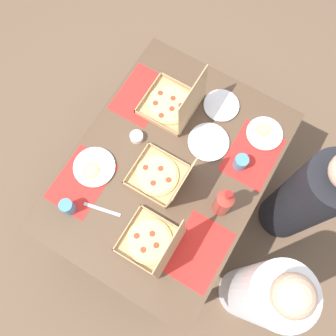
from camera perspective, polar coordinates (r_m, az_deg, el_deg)
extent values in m
plane|color=brown|center=(2.80, 0.00, -4.74)|extent=(6.00, 6.00, 0.00)
cylinder|color=#3F3328|center=(2.76, -1.50, 13.05)|extent=(0.07, 0.07, 0.72)
cylinder|color=#3F3328|center=(2.50, -17.03, -9.58)|extent=(0.07, 0.07, 0.72)
cylinder|color=#3F3328|center=(2.65, 15.82, 3.78)|extent=(0.07, 0.07, 0.72)
cylinder|color=#3F3328|center=(2.37, 1.83, -21.36)|extent=(0.07, 0.07, 0.72)
cube|color=brown|center=(2.09, 0.00, -0.13)|extent=(1.39, 1.04, 0.03)
cube|color=red|center=(2.27, -4.08, 11.12)|extent=(0.36, 0.26, 0.00)
cube|color=red|center=(2.11, -13.13, -2.04)|extent=(0.36, 0.26, 0.00)
cube|color=red|center=(2.16, 12.84, 2.01)|extent=(0.36, 0.26, 0.00)
cube|color=red|center=(1.99, 4.68, -12.66)|extent=(0.36, 0.26, 0.00)
cube|color=tan|center=(2.06, -1.71, -1.19)|extent=(0.27, 0.27, 0.01)
cube|color=tan|center=(2.08, 0.20, 1.99)|extent=(0.01, 0.27, 0.03)
cube|color=tan|center=(2.02, -3.71, -4.18)|extent=(0.01, 0.27, 0.03)
cube|color=tan|center=(2.07, -4.89, 0.77)|extent=(0.27, 0.01, 0.03)
cube|color=tan|center=(2.03, 1.52, -2.91)|extent=(0.27, 0.01, 0.03)
cylinder|color=#E0B76B|center=(2.05, -1.72, -1.12)|extent=(0.24, 0.24, 0.01)
cylinder|color=#EFD67F|center=(2.05, -1.72, -1.06)|extent=(0.22, 0.22, 0.00)
cylinder|color=red|center=(2.03, -2.29, -2.31)|extent=(0.03, 0.03, 0.00)
cylinder|color=red|center=(2.03, 0.10, -1.83)|extent=(0.03, 0.03, 0.00)
cylinder|color=red|center=(2.05, -1.13, -0.06)|extent=(0.03, 0.03, 0.00)
cylinder|color=red|center=(2.06, -3.46, 0.09)|extent=(0.03, 0.03, 0.00)
cube|color=tan|center=(1.88, 2.21, -2.04)|extent=(0.27, 0.04, 0.27)
cube|color=tan|center=(2.23, 0.22, 9.61)|extent=(0.30, 0.30, 0.01)
cube|color=tan|center=(2.27, 2.16, 12.63)|extent=(0.01, 0.30, 0.03)
cube|color=tan|center=(2.15, -1.79, 6.85)|extent=(0.01, 0.30, 0.03)
cube|color=tan|center=(2.25, -3.06, 11.51)|extent=(0.30, 0.01, 0.03)
cube|color=tan|center=(2.18, 3.57, 8.05)|extent=(0.30, 0.01, 0.03)
cylinder|color=#E0B76B|center=(2.22, 0.22, 9.71)|extent=(0.26, 0.26, 0.01)
cylinder|color=#EFD67F|center=(2.21, 0.22, 9.81)|extent=(0.24, 0.24, 0.00)
cylinder|color=red|center=(2.17, -1.05, 8.06)|extent=(0.03, 0.03, 0.00)
cylinder|color=red|center=(2.19, 0.59, 9.07)|extent=(0.03, 0.03, 0.00)
cylinder|color=red|center=(2.20, 2.01, 9.59)|extent=(0.03, 0.03, 0.00)
cylinder|color=red|center=(2.22, 0.78, 10.65)|extent=(0.03, 0.03, 0.00)
cylinder|color=red|center=(2.24, -1.19, 11.41)|extent=(0.03, 0.03, 0.00)
cylinder|color=red|center=(2.21, -1.94, 9.92)|extent=(0.03, 0.03, 0.00)
cube|color=tan|center=(2.03, 3.78, 10.13)|extent=(0.30, 0.02, 0.30)
cube|color=tan|center=(1.99, -2.89, -11.14)|extent=(0.28, 0.28, 0.01)
cube|color=tan|center=(1.99, -0.85, -7.76)|extent=(0.01, 0.28, 0.03)
cube|color=tan|center=(1.97, -5.05, -14.41)|extent=(0.01, 0.28, 0.03)
cube|color=tan|center=(1.99, -6.27, -9.05)|extent=(0.28, 0.01, 0.03)
cube|color=tan|center=(1.96, 0.53, -13.10)|extent=(0.28, 0.01, 0.03)
cylinder|color=#E0B76B|center=(1.98, -2.90, -11.11)|extent=(0.24, 0.24, 0.01)
cylinder|color=#EFD67F|center=(1.97, -2.91, -11.08)|extent=(0.22, 0.22, 0.00)
cylinder|color=red|center=(1.97, -3.81, -12.39)|extent=(0.03, 0.03, 0.00)
cylinder|color=red|center=(1.97, -1.81, -11.75)|extent=(0.03, 0.03, 0.00)
cylinder|color=red|center=(1.97, -2.42, -10.02)|extent=(0.03, 0.03, 0.00)
cylinder|color=red|center=(1.98, -4.82, -10.30)|extent=(0.03, 0.03, 0.00)
cube|color=tan|center=(1.81, 0.33, -12.55)|extent=(0.28, 0.03, 0.28)
cylinder|color=white|center=(2.11, -11.19, 0.10)|extent=(0.23, 0.23, 0.01)
cylinder|color=white|center=(2.11, -11.23, 0.17)|extent=(0.24, 0.24, 0.01)
cylinder|color=#E0B76B|center=(2.10, -11.76, -0.36)|extent=(0.10, 0.10, 0.01)
cylinder|color=#EFD67F|center=(2.09, -11.79, -0.31)|extent=(0.08, 0.08, 0.00)
cylinder|color=white|center=(2.22, 14.53, 5.09)|extent=(0.20, 0.20, 0.01)
cylinder|color=white|center=(2.21, 14.58, 5.17)|extent=(0.21, 0.21, 0.01)
cylinder|color=#E0B76B|center=(2.21, 14.38, 5.82)|extent=(0.08, 0.08, 0.01)
cylinder|color=#EFD67F|center=(2.20, 14.42, 5.88)|extent=(0.07, 0.07, 0.00)
cylinder|color=white|center=(2.24, 8.15, 9.40)|extent=(0.20, 0.20, 0.01)
cylinder|color=white|center=(2.24, 8.18, 9.49)|extent=(0.21, 0.21, 0.01)
cylinder|color=white|center=(2.14, 6.20, 3.93)|extent=(0.23, 0.23, 0.01)
cylinder|color=white|center=(2.13, 6.22, 4.01)|extent=(0.24, 0.24, 0.01)
cylinder|color=#B2382D|center=(1.93, 8.39, -5.40)|extent=(0.09, 0.09, 0.22)
cone|color=#B2382D|center=(1.81, 8.95, -4.52)|extent=(0.09, 0.09, 0.04)
cylinder|color=#B2382D|center=(1.77, 9.17, -4.17)|extent=(0.03, 0.03, 0.06)
cylinder|color=red|center=(1.73, 9.34, -3.91)|extent=(0.03, 0.03, 0.01)
cylinder|color=teal|center=(2.04, -15.11, -5.79)|extent=(0.07, 0.07, 0.10)
cylinder|color=teal|center=(2.08, 11.09, 0.87)|extent=(0.08, 0.08, 0.09)
cylinder|color=white|center=(2.13, -4.83, 4.77)|extent=(0.08, 0.08, 0.04)
cube|color=#B7B7BC|center=(2.05, -10.05, -6.27)|extent=(0.06, 0.21, 0.00)
cylinder|color=black|center=(2.43, 20.09, -4.74)|extent=(0.32, 0.32, 1.01)
cylinder|color=white|center=(2.27, 13.67, -18.19)|extent=(0.32, 0.32, 1.03)
sphere|color=#D1A889|center=(1.68, 18.64, -18.05)|extent=(0.19, 0.19, 0.19)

